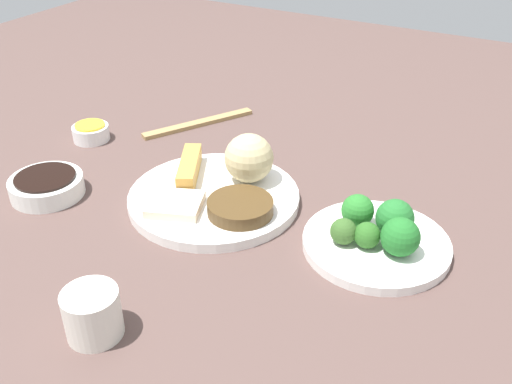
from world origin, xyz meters
name	(u,v)px	position (x,y,z in m)	size (l,w,h in m)	color
tabletop	(202,206)	(0.00, 0.00, 0.01)	(2.20, 2.20, 0.02)	brown
main_plate	(214,198)	(0.02, 0.01, 0.03)	(0.27, 0.27, 0.02)	white
rice_scoop	(249,158)	(0.05, 0.07, 0.08)	(0.08, 0.08, 0.08)	tan
spring_roll	(189,168)	(-0.04, 0.03, 0.05)	(0.12, 0.03, 0.03)	gold
crab_rangoon_wonton	(175,205)	(-0.01, -0.06, 0.04)	(0.08, 0.07, 0.01)	beige
stir_fry_heap	(240,207)	(0.08, -0.02, 0.05)	(0.10, 0.10, 0.02)	#4B351A
broccoli_plate	(376,244)	(0.28, 0.01, 0.03)	(0.20, 0.20, 0.01)	white
broccoli_floret_0	(399,238)	(0.32, 0.00, 0.06)	(0.05, 0.05, 0.05)	#206926
broccoli_floret_1	(367,235)	(0.27, -0.01, 0.05)	(0.04, 0.04, 0.04)	#2A5E20
broccoli_floret_2	(395,218)	(0.30, 0.04, 0.06)	(0.05, 0.05, 0.05)	#226B2B
broccoli_floret_3	(358,210)	(0.24, 0.04, 0.06)	(0.05, 0.05, 0.05)	#287429
broccoli_floret_4	(343,231)	(0.24, -0.01, 0.05)	(0.04, 0.04, 0.04)	#345A24
soy_sauce_bowl	(47,187)	(-0.22, -0.10, 0.04)	(0.12, 0.12, 0.03)	white
soy_sauce_bowl_liquid	(45,177)	(-0.22, -0.10, 0.05)	(0.09, 0.09, 0.00)	black
sauce_ramekin_hot_mustard	(91,133)	(-0.30, 0.08, 0.03)	(0.07, 0.07, 0.03)	white
sauce_ramekin_hot_mustard_liquid	(90,125)	(-0.30, 0.08, 0.05)	(0.06, 0.06, 0.00)	yellow
teacup	(93,314)	(0.05, -0.30, 0.05)	(0.07, 0.07, 0.06)	silver
chopsticks_pair	(199,123)	(-0.16, 0.23, 0.02)	(0.24, 0.02, 0.01)	#9F804F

